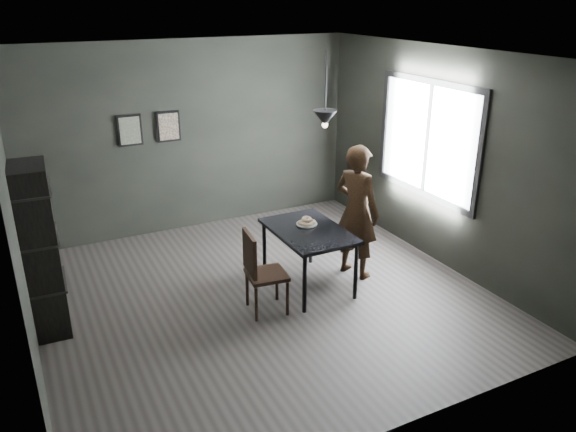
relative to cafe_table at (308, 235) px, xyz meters
name	(u,v)px	position (x,y,z in m)	size (l,w,h in m)	color
ground	(264,296)	(-0.60, 0.00, -0.67)	(5.00, 5.00, 0.00)	#342F2D
back_wall	(192,137)	(-0.60, 2.50, 0.73)	(5.00, 0.10, 2.80)	black
ceiling	(260,54)	(-0.60, 0.00, 2.13)	(5.00, 5.00, 0.02)	silver
window_assembly	(427,139)	(1.87, 0.20, 0.93)	(0.04, 1.96, 1.56)	white
cafe_table	(308,235)	(0.00, 0.00, 0.00)	(0.80, 1.20, 0.75)	black
white_plate	(307,224)	(0.05, 0.13, 0.08)	(0.23, 0.23, 0.01)	white
donut_pile	(307,222)	(0.05, 0.13, 0.12)	(0.23, 0.23, 0.10)	beige
woman	(357,212)	(0.68, 0.01, 0.18)	(0.63, 0.41, 1.71)	black
wood_chair	(259,268)	(-0.79, -0.30, -0.12)	(0.47, 0.47, 0.98)	black
shelf_unit	(41,251)	(-2.92, 0.40, 0.25)	(0.35, 0.61, 1.84)	black
pendant_lamp	(325,118)	(0.25, 0.10, 1.38)	(0.28, 0.28, 0.86)	black
framed_print_left	(130,130)	(-1.50, 2.47, 0.93)	(0.34, 0.04, 0.44)	black
framed_print_right	(168,126)	(-0.95, 2.47, 0.93)	(0.34, 0.04, 0.44)	black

